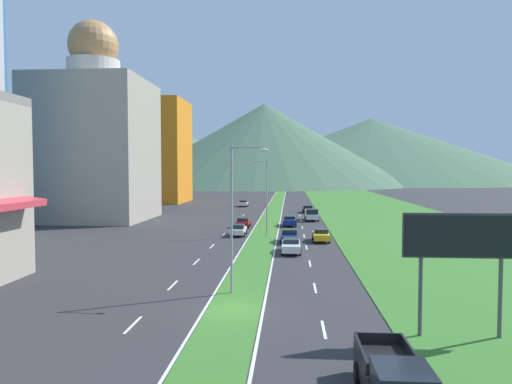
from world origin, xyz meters
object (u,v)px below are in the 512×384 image
Objects in this scene: street_lamp_mid at (265,193)px; car_2 at (321,235)px; car_7 at (243,222)px; car_3 at (308,209)px; billboard_roadside at (462,242)px; pickup_truck_1 at (312,215)px; car_4 at (290,221)px; car_6 at (290,236)px; pickup_truck_0 at (394,381)px; street_lamp_near at (235,210)px; car_5 at (238,230)px; car_0 at (291,245)px; car_1 at (243,203)px.

car_2 is at bearing -31.05° from street_lamp_mid.
car_3 is at bearing -23.19° from car_7.
car_3 is (-5.02, 66.73, -4.06)m from billboard_roadside.
street_lamp_mid is 19.55m from pickup_truck_1.
car_4 reaches higher than car_7.
street_lamp_mid is 36.65m from billboard_roadside.
pickup_truck_1 is at bearing 95.33° from billboard_roadside.
car_6 is (-3.43, -36.94, 0.04)m from car_3.
car_3 is 25.63m from car_7.
billboard_roadside reaches higher than pickup_truck_0.
car_5 is (-2.84, 27.46, -4.93)m from street_lamp_near.
car_3 is at bearing 78.39° from street_lamp_mid.
billboard_roadside is 38.16m from car_5.
car_6 is at bearing 80.78° from street_lamp_near.
billboard_roadside is 9.46m from pickup_truck_0.
billboard_roadside reaches higher than car_0.
car_6 is (10.31, -50.40, 0.03)m from car_1.
pickup_truck_1 is at bearing 154.51° from car_4.
street_lamp_near is at bearing -5.49° from car_4.
car_1 is 0.98× the size of car_6.
car_1 is 51.40m from car_2.
car_0 is at bearing -173.38° from pickup_truck_0.
car_6 is at bearing 0.04° from car_4.
car_4 is 1.03× the size of car_6.
car_7 is at bearing 112.79° from street_lamp_mid.
billboard_roadside reaches higher than car_5.
car_7 is at bearing -174.36° from car_1.
billboard_roadside is 67.04m from car_3.
car_2 is (7.24, 23.29, -4.92)m from street_lamp_near.
car_6 is at bearing -128.25° from car_5.
car_1 reaches higher than car_3.
car_0 is (3.79, 15.75, -4.92)m from street_lamp_near.
car_2 is 10.91m from car_5.
street_lamp_mid is at bearing -20.56° from pickup_truck_1.
car_0 is 1.09× the size of car_1.
car_5 is (-6.63, 11.72, -0.01)m from car_0.
street_lamp_near is 1.85× the size of pickup_truck_0.
billboard_roadside is 1.33× the size of car_0.
car_2 is 0.92× the size of car_6.
car_2 reaches higher than car_0.
street_lamp_mid is at bearing 108.44° from billboard_roadside.
car_4 is at bearing -175.97° from pickup_truck_0.
car_6 is 14.95m from car_7.
billboard_roadside is 1.38× the size of car_4.
pickup_truck_1 is (6.69, 17.83, -4.43)m from street_lamp_mid.
car_7 is 51.44m from pickup_truck_0.
car_5 is (-6.46, -10.23, -0.05)m from car_4.
car_1 is at bearing 98.99° from street_lamp_mid.
billboard_roadside is 1.15× the size of pickup_truck_1.
pickup_truck_0 and pickup_truck_1 have the same top height.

